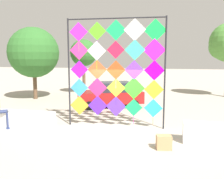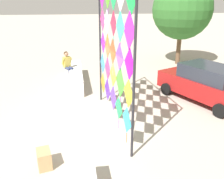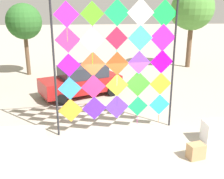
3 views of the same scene
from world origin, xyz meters
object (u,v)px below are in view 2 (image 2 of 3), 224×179
seated_vendor (68,64)px  tree_broadleaf (180,10)px  cardboard_box_large (44,159)px  kite_display_rack (113,47)px  parked_car (207,83)px

seated_vendor → tree_broadleaf: bearing=113.1°
seated_vendor → cardboard_box_large: seated_vendor is taller
cardboard_box_large → kite_display_rack: bearing=135.1°
cardboard_box_large → tree_broadleaf: 12.65m
kite_display_rack → cardboard_box_large: size_ratio=9.60×
cardboard_box_large → tree_broadleaf: (-9.72, 7.47, 3.12)m
kite_display_rack → cardboard_box_large: 3.83m
parked_car → tree_broadleaf: bearing=168.6°
parked_car → kite_display_rack: bearing=-71.9°
seated_vendor → parked_car: 6.57m
kite_display_rack → parked_car: bearing=108.1°
kite_display_rack → seated_vendor: 5.20m
parked_car → tree_broadleaf: tree_broadleaf is taller
cardboard_box_large → tree_broadleaf: tree_broadleaf is taller
parked_car → seated_vendor: bearing=-120.3°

